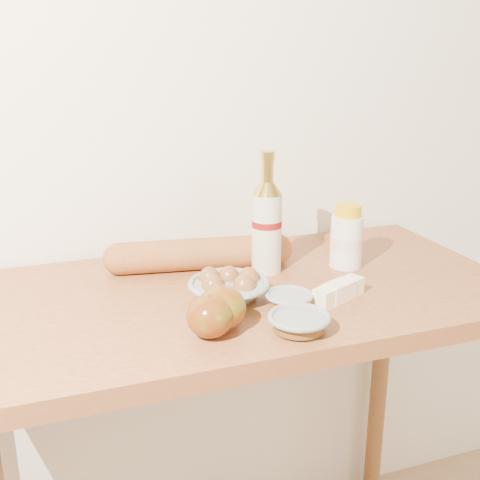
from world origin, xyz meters
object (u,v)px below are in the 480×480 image
at_px(baguette, 200,254).
at_px(egg_bowl, 229,287).
at_px(bourbon_bottle, 267,224).
at_px(table, 235,342).
at_px(cream_bottle, 346,238).

bearing_deg(baguette, egg_bowl, -77.97).
bearing_deg(baguette, bourbon_bottle, -16.22).
distance_m(table, bourbon_bottle, 0.27).
bearing_deg(egg_bowl, baguette, 92.89).
height_order(egg_bowl, baguette, baguette).
bearing_deg(table, bourbon_bottle, 37.55).
height_order(cream_bottle, baguette, cream_bottle).
distance_m(bourbon_bottle, baguette, 0.17).
relative_size(bourbon_bottle, egg_bowl, 1.29).
distance_m(bourbon_bottle, egg_bowl, 0.19).
height_order(table, bourbon_bottle, bourbon_bottle).
relative_size(table, cream_bottle, 8.09).
xyz_separation_m(bourbon_bottle, baguette, (-0.14, 0.07, -0.08)).
bearing_deg(cream_bottle, table, 169.12).
xyz_separation_m(table, bourbon_bottle, (0.10, 0.08, 0.24)).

